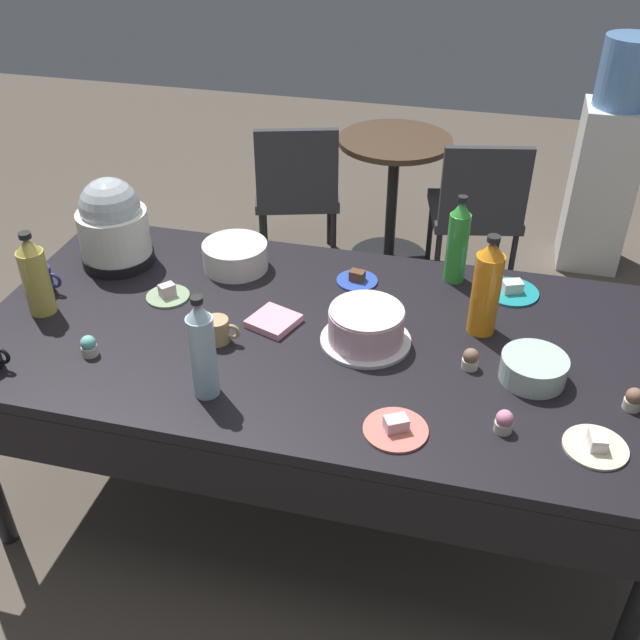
{
  "coord_description": "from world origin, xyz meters",
  "views": [
    {
      "loc": [
        0.47,
        -1.86,
        2.13
      ],
      "look_at": [
        0.0,
        0.0,
        0.8
      ],
      "focal_mm": 41.35,
      "sensor_mm": 36.0,
      "label": 1
    }
  ],
  "objects_px": {
    "slow_cooker": "(113,225)",
    "maroon_chair_right": "(477,206)",
    "frosted_layer_cake": "(366,327)",
    "soda_bottle_water": "(202,350)",
    "coffee_mug_tan": "(218,330)",
    "dessert_plate_cobalt": "(357,279)",
    "dessert_plate_coral": "(396,428)",
    "glass_salad_bowl": "(533,368)",
    "dessert_plate_cream": "(596,445)",
    "ceramic_snack_bowl": "(235,256)",
    "dessert_plate_teal": "(511,290)",
    "coffee_mug_navy": "(41,280)",
    "potluck_table": "(320,348)",
    "cupcake_berry": "(89,346)",
    "soda_bottle_lime_soda": "(458,242)",
    "cupcake_mint": "(504,422)",
    "soda_bottle_orange_juice": "(486,288)",
    "water_cooler": "(606,164)",
    "dessert_plate_sage": "(168,294)",
    "cupcake_rose": "(471,359)",
    "round_cafe_table": "(393,178)",
    "maroon_chair_left": "(297,187)",
    "soda_bottle_ginger_ale": "(35,276)",
    "cupcake_cocoa": "(634,399)"
  },
  "relations": [
    {
      "from": "potluck_table",
      "to": "slow_cooker",
      "type": "height_order",
      "value": "slow_cooker"
    },
    {
      "from": "cupcake_mint",
      "to": "soda_bottle_orange_juice",
      "type": "relative_size",
      "value": 0.2
    },
    {
      "from": "frosted_layer_cake",
      "to": "ceramic_snack_bowl",
      "type": "bearing_deg",
      "value": 148.58
    },
    {
      "from": "cupcake_berry",
      "to": "maroon_chair_left",
      "type": "bearing_deg",
      "value": 86.05
    },
    {
      "from": "dessert_plate_cream",
      "to": "cupcake_berry",
      "type": "distance_m",
      "value": 1.49
    },
    {
      "from": "slow_cooker",
      "to": "dessert_plate_coral",
      "type": "distance_m",
      "value": 1.32
    },
    {
      "from": "water_cooler",
      "to": "coffee_mug_tan",
      "type": "bearing_deg",
      "value": -121.47
    },
    {
      "from": "dessert_plate_sage",
      "to": "frosted_layer_cake",
      "type": "bearing_deg",
      "value": -7.09
    },
    {
      "from": "glass_salad_bowl",
      "to": "dessert_plate_coral",
      "type": "xyz_separation_m",
      "value": [
        -0.35,
        -0.32,
        -0.03
      ]
    },
    {
      "from": "ceramic_snack_bowl",
      "to": "dessert_plate_cobalt",
      "type": "distance_m",
      "value": 0.45
    },
    {
      "from": "soda_bottle_lime_soda",
      "to": "frosted_layer_cake",
      "type": "bearing_deg",
      "value": -117.32
    },
    {
      "from": "maroon_chair_right",
      "to": "water_cooler",
      "type": "bearing_deg",
      "value": 36.94
    },
    {
      "from": "ceramic_snack_bowl",
      "to": "dessert_plate_teal",
      "type": "height_order",
      "value": "ceramic_snack_bowl"
    },
    {
      "from": "ceramic_snack_bowl",
      "to": "dessert_plate_cream",
      "type": "xyz_separation_m",
      "value": [
        1.23,
        -0.65,
        -0.04
      ]
    },
    {
      "from": "maroon_chair_right",
      "to": "water_cooler",
      "type": "relative_size",
      "value": 0.69
    },
    {
      "from": "dessert_plate_cobalt",
      "to": "dessert_plate_coral",
      "type": "bearing_deg",
      "value": -70.55
    },
    {
      "from": "dessert_plate_sage",
      "to": "water_cooler",
      "type": "relative_size",
      "value": 0.12
    },
    {
      "from": "cupcake_berry",
      "to": "dessert_plate_sage",
      "type": "bearing_deg",
      "value": 74.44
    },
    {
      "from": "glass_salad_bowl",
      "to": "soda_bottle_water",
      "type": "distance_m",
      "value": 0.96
    },
    {
      "from": "glass_salad_bowl",
      "to": "cupcake_berry",
      "type": "height_order",
      "value": "glass_salad_bowl"
    },
    {
      "from": "cupcake_mint",
      "to": "dessert_plate_cream",
      "type": "bearing_deg",
      "value": -2.33
    },
    {
      "from": "ceramic_snack_bowl",
      "to": "cupcake_mint",
      "type": "xyz_separation_m",
      "value": [
        0.99,
        -0.64,
        -0.02
      ]
    },
    {
      "from": "frosted_layer_cake",
      "to": "cupcake_berry",
      "type": "xyz_separation_m",
      "value": [
        -0.81,
        -0.27,
        -0.03
      ]
    },
    {
      "from": "frosted_layer_cake",
      "to": "soda_bottle_water",
      "type": "bearing_deg",
      "value": -138.42
    },
    {
      "from": "frosted_layer_cake",
      "to": "maroon_chair_right",
      "type": "relative_size",
      "value": 0.34
    },
    {
      "from": "soda_bottle_orange_juice",
      "to": "soda_bottle_lime_soda",
      "type": "distance_m",
      "value": 0.32
    },
    {
      "from": "cupcake_berry",
      "to": "potluck_table",
      "type": "bearing_deg",
      "value": 23.19
    },
    {
      "from": "dessert_plate_teal",
      "to": "maroon_chair_right",
      "type": "relative_size",
      "value": 0.22
    },
    {
      "from": "slow_cooker",
      "to": "maroon_chair_right",
      "type": "distance_m",
      "value": 1.88
    },
    {
      "from": "potluck_table",
      "to": "ceramic_snack_bowl",
      "type": "relative_size",
      "value": 9.33
    },
    {
      "from": "potluck_table",
      "to": "dessert_plate_cobalt",
      "type": "relative_size",
      "value": 14.98
    },
    {
      "from": "glass_salad_bowl",
      "to": "dessert_plate_cream",
      "type": "bearing_deg",
      "value": -56.95
    },
    {
      "from": "coffee_mug_tan",
      "to": "coffee_mug_navy",
      "type": "relative_size",
      "value": 0.92
    },
    {
      "from": "dessert_plate_cream",
      "to": "coffee_mug_navy",
      "type": "distance_m",
      "value": 1.86
    },
    {
      "from": "slow_cooker",
      "to": "dessert_plate_teal",
      "type": "relative_size",
      "value": 1.75
    },
    {
      "from": "ceramic_snack_bowl",
      "to": "cupcake_rose",
      "type": "relative_size",
      "value": 3.49
    },
    {
      "from": "maroon_chair_left",
      "to": "round_cafe_table",
      "type": "xyz_separation_m",
      "value": [
        0.48,
        0.22,
        0.01
      ]
    },
    {
      "from": "frosted_layer_cake",
      "to": "maroon_chair_right",
      "type": "xyz_separation_m",
      "value": [
        0.26,
        1.62,
        -0.32
      ]
    },
    {
      "from": "dessert_plate_cobalt",
      "to": "dessert_plate_teal",
      "type": "height_order",
      "value": "dessert_plate_teal"
    },
    {
      "from": "cupcake_rose",
      "to": "water_cooler",
      "type": "xyz_separation_m",
      "value": [
        0.57,
        2.14,
        -0.19
      ]
    },
    {
      "from": "dessert_plate_cobalt",
      "to": "round_cafe_table",
      "type": "height_order",
      "value": "dessert_plate_cobalt"
    },
    {
      "from": "slow_cooker",
      "to": "soda_bottle_ginger_ale",
      "type": "bearing_deg",
      "value": -105.09
    },
    {
      "from": "maroon_chair_right",
      "to": "round_cafe_table",
      "type": "height_order",
      "value": "maroon_chair_right"
    },
    {
      "from": "frosted_layer_cake",
      "to": "cupcake_cocoa",
      "type": "distance_m",
      "value": 0.79
    },
    {
      "from": "coffee_mug_tan",
      "to": "maroon_chair_right",
      "type": "xyz_separation_m",
      "value": [
        0.72,
        1.72,
        -0.3
      ]
    },
    {
      "from": "dessert_plate_cream",
      "to": "dessert_plate_teal",
      "type": "bearing_deg",
      "value": 108.54
    },
    {
      "from": "coffee_mug_tan",
      "to": "potluck_table",
      "type": "bearing_deg",
      "value": 21.85
    },
    {
      "from": "soda_bottle_lime_soda",
      "to": "dessert_plate_sage",
      "type": "bearing_deg",
      "value": -159.11
    },
    {
      "from": "ceramic_snack_bowl",
      "to": "water_cooler",
      "type": "xyz_separation_m",
      "value": [
        1.44,
        1.75,
        -0.21
      ]
    },
    {
      "from": "cupcake_berry",
      "to": "soda_bottle_lime_soda",
      "type": "bearing_deg",
      "value": 34.59
    }
  ]
}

